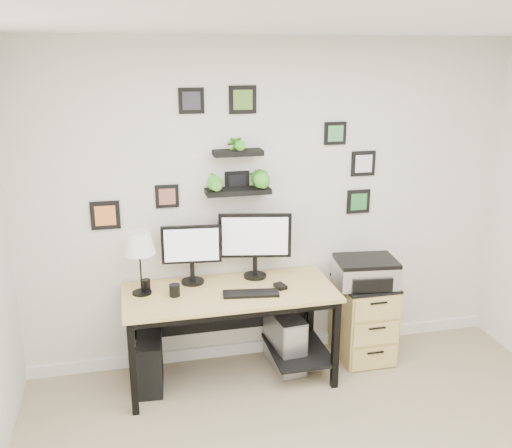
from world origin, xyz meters
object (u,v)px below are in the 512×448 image
object	(u,v)px
desk	(234,303)
monitor_left	(192,250)
printer	(366,272)
monitor_right	(255,240)
pc_tower_black	(150,362)
table_lamp	(139,245)
pc_tower_grey	(285,340)
file_cabinet	(363,319)
mug	(175,290)

from	to	relation	value
desk	monitor_left	xyz separation A→B (m)	(-0.29, 0.18, 0.40)
monitor_left	printer	size ratio (longest dim) A/B	0.92
monitor_right	pc_tower_black	bearing A→B (deg)	-167.86
monitor_left	table_lamp	bearing A→B (deg)	-163.91
monitor_right	printer	size ratio (longest dim) A/B	1.10
desk	pc_tower_black	xyz separation A→B (m)	(-0.66, -0.01, -0.42)
monitor_right	pc_tower_grey	xyz separation A→B (m)	(0.22, -0.13, -0.83)
monitor_left	printer	xyz separation A→B (m)	(1.38, -0.15, -0.24)
table_lamp	pc_tower_grey	bearing A→B (deg)	-0.75
monitor_right	printer	distance (m)	0.94
file_cabinet	monitor_right	bearing A→B (deg)	172.32
desk	table_lamp	bearing A→B (deg)	174.73
table_lamp	pc_tower_black	bearing A→B (deg)	-69.49
mug	pc_tower_black	xyz separation A→B (m)	(-0.21, 0.03, -0.59)
desk	pc_tower_grey	bearing A→B (deg)	6.45
mug	pc_tower_grey	xyz separation A→B (m)	(0.88, 0.09, -0.56)
desk	monitor_right	world-z (taller)	monitor_right
mug	desk	bearing A→B (deg)	4.86
monitor_left	pc_tower_grey	distance (m)	1.08
monitor_right	printer	xyz separation A→B (m)	(0.88, -0.16, -0.29)
pc_tower_black	file_cabinet	bearing A→B (deg)	6.74
mug	pc_tower_grey	world-z (taller)	mug
mug	pc_tower_black	size ratio (longest dim) A/B	0.22
desk	mug	size ratio (longest dim) A/B	17.82
table_lamp	printer	distance (m)	1.81
desk	printer	bearing A→B (deg)	1.17
monitor_left	pc_tower_grey	size ratio (longest dim) A/B	0.96
pc_tower_black	mug	bearing A→B (deg)	-3.91
monitor_right	pc_tower_black	xyz separation A→B (m)	(-0.87, -0.19, -0.86)
monitor_right	printer	world-z (taller)	monitor_right
file_cabinet	desk	bearing A→B (deg)	-177.00
pc_tower_black	printer	world-z (taller)	printer
pc_tower_grey	monitor_left	bearing A→B (deg)	169.88
desk	monitor_left	distance (m)	0.52
monitor_left	file_cabinet	world-z (taller)	monitor_left
monitor_left	monitor_right	xyz separation A→B (m)	(0.50, 0.00, 0.04)
file_cabinet	table_lamp	bearing A→B (deg)	179.85
desk	monitor_right	distance (m)	0.52
monitor_left	file_cabinet	xyz separation A→B (m)	(1.40, -0.12, -0.69)
monitor_right	file_cabinet	size ratio (longest dim) A/B	0.84
mug	file_cabinet	distance (m)	1.63
desk	table_lamp	world-z (taller)	table_lamp
pc_tower_black	pc_tower_grey	size ratio (longest dim) A/B	0.84
mug	file_cabinet	size ratio (longest dim) A/B	0.13
monitor_right	table_lamp	distance (m)	0.90
printer	monitor_right	bearing A→B (deg)	169.87
mug	pc_tower_grey	size ratio (longest dim) A/B	0.18
pc_tower_black	desk	bearing A→B (deg)	5.24
monitor_left	table_lamp	distance (m)	0.42
monitor_right	pc_tower_grey	distance (m)	0.87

